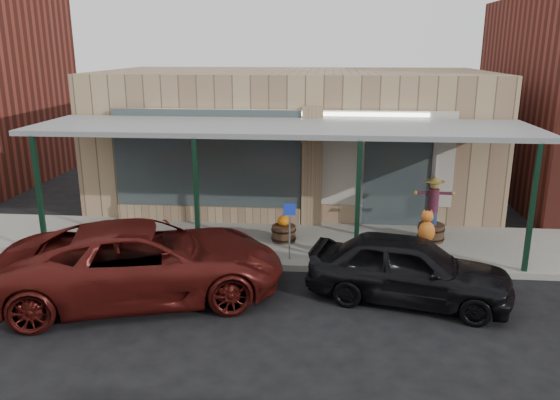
# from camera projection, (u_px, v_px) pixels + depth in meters

# --- Properties ---
(ground) EXTENTS (120.00, 120.00, 0.00)m
(ground) POSITION_uv_depth(u_px,v_px,m) (266.00, 312.00, 10.48)
(ground) COLOR black
(ground) RESTS_ON ground
(sidewalk) EXTENTS (40.00, 3.20, 0.15)m
(sidewalk) POSITION_uv_depth(u_px,v_px,m) (282.00, 244.00, 13.92)
(sidewalk) COLOR gray
(sidewalk) RESTS_ON ground
(storefront) EXTENTS (12.00, 6.25, 4.20)m
(storefront) POSITION_uv_depth(u_px,v_px,m) (294.00, 137.00, 17.75)
(storefront) COLOR tan
(storefront) RESTS_ON ground
(awning) EXTENTS (12.00, 3.00, 3.04)m
(awning) POSITION_uv_depth(u_px,v_px,m) (282.00, 129.00, 13.09)
(awning) COLOR slate
(awning) RESTS_ON ground
(block_buildings_near) EXTENTS (61.00, 8.00, 8.00)m
(block_buildings_near) POSITION_uv_depth(u_px,v_px,m) (356.00, 83.00, 18.12)
(block_buildings_near) COLOR maroon
(block_buildings_near) RESTS_ON ground
(barrel_scarecrow) EXTENTS (1.01, 0.82, 1.69)m
(barrel_scarecrow) POSITION_uv_depth(u_px,v_px,m) (432.00, 219.00, 13.77)
(barrel_scarecrow) COLOR #442E1B
(barrel_scarecrow) RESTS_ON sidewalk
(barrel_pumpkin) EXTENTS (0.76, 0.76, 0.72)m
(barrel_pumpkin) POSITION_uv_depth(u_px,v_px,m) (284.00, 231.00, 13.83)
(barrel_pumpkin) COLOR #442E1B
(barrel_pumpkin) RESTS_ON sidewalk
(handicap_sign) EXTENTS (0.28, 0.05, 1.34)m
(handicap_sign) POSITION_uv_depth(u_px,v_px,m) (290.00, 224.00, 12.49)
(handicap_sign) COLOR gray
(handicap_sign) RESTS_ON sidewalk
(parked_sedan) EXTENTS (4.24, 2.49, 1.65)m
(parked_sedan) POSITION_uv_depth(u_px,v_px,m) (409.00, 268.00, 10.82)
(parked_sedan) COLOR black
(parked_sedan) RESTS_ON ground
(car_maroon) EXTENTS (6.03, 4.01, 1.54)m
(car_maroon) POSITION_uv_depth(u_px,v_px,m) (145.00, 261.00, 10.93)
(car_maroon) COLOR #501310
(car_maroon) RESTS_ON ground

